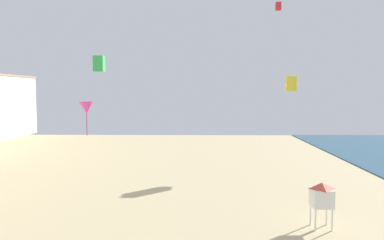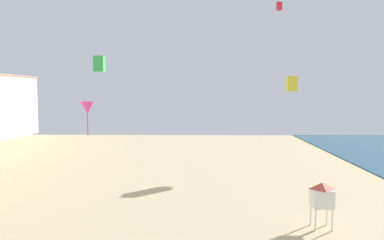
% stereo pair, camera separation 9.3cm
% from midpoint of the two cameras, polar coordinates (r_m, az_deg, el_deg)
% --- Properties ---
extents(lifeguard_stand, '(1.10, 1.10, 2.55)m').
position_cam_midpoint_polar(lifeguard_stand, '(21.93, 19.27, -10.91)').
color(lifeguard_stand, white).
rests_on(lifeguard_stand, ground).
extents(kite_green_box, '(0.65, 0.65, 1.03)m').
position_cam_midpoint_polar(kite_green_box, '(25.33, -14.25, 8.42)').
color(kite_green_box, green).
extents(kite_yellow_box, '(0.99, 0.99, 1.56)m').
position_cam_midpoint_polar(kite_yellow_box, '(40.03, 14.93, 5.41)').
color(kite_yellow_box, yellow).
extents(kite_red_box, '(0.57, 0.57, 0.90)m').
position_cam_midpoint_polar(kite_red_box, '(44.40, 13.11, 16.73)').
color(kite_red_box, red).
extents(kite_magenta_delta, '(1.57, 1.57, 3.57)m').
position_cam_midpoint_polar(kite_magenta_delta, '(39.98, -16.04, 1.84)').
color(kite_magenta_delta, '#DB3D9E').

